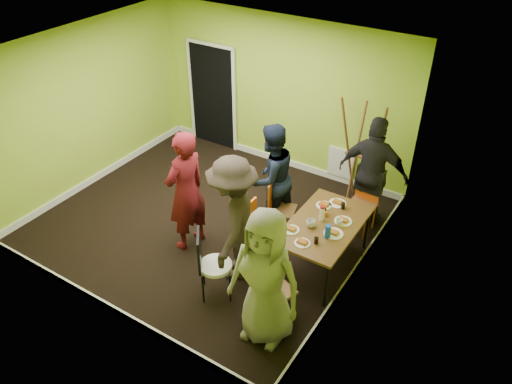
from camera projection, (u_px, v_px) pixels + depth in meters
ground at (209, 221)px, 8.12m from camera, size 5.00×5.00×0.00m
room_walls at (206, 168)px, 7.61m from camera, size 5.04×4.54×2.82m
dining_table at (324, 227)px, 6.87m from camera, size 0.90×1.50×0.75m
chair_left_far at (278, 205)px, 7.60m from camera, size 0.48×0.48×0.93m
chair_left_near at (256, 234)px, 6.90m from camera, size 0.46×0.45×1.06m
chair_back_end at (368, 186)px, 7.64m from camera, size 0.44×0.52×1.04m
chair_front_end at (273, 288)px, 6.16m from camera, size 0.48×0.48×0.91m
chair_bentwood at (210, 261)px, 6.49m from camera, size 0.55×0.55×1.01m
easel at (360, 155)px, 8.03m from camera, size 0.76×0.72×1.91m
plate_near_left at (324, 205)px, 7.19m from camera, size 0.23×0.23×0.01m
plate_near_right at (291, 230)px, 6.72m from camera, size 0.23×0.23×0.01m
plate_far_back at (337, 203)px, 7.23m from camera, size 0.26×0.26×0.01m
plate_far_front at (302, 243)px, 6.49m from camera, size 0.22×0.22×0.01m
plate_wall_back at (343, 221)px, 6.88m from camera, size 0.25×0.25×0.01m
plate_wall_front at (333, 234)px, 6.66m from camera, size 0.27×0.27×0.01m
thermos at (322, 214)px, 6.85m from camera, size 0.07×0.07×0.21m
blue_bottle at (328, 231)px, 6.55m from camera, size 0.08×0.08×0.20m
orange_bottle at (325, 214)px, 6.95m from camera, size 0.04×0.04×0.09m
glass_mid at (324, 211)px, 7.00m from camera, size 0.07×0.07×0.09m
glass_back at (343, 206)px, 7.11m from camera, size 0.06×0.06×0.10m
glass_front at (316, 240)px, 6.48m from camera, size 0.06×0.06×0.09m
cup_a at (311, 224)px, 6.76m from camera, size 0.13×0.13×0.10m
cup_b at (339, 222)px, 6.80m from camera, size 0.10×0.10×0.09m
person_standing at (186, 192)px, 7.14m from camera, size 0.56×0.76×1.90m
person_left_far at (271, 177)px, 7.59m from camera, size 0.91×1.03×1.75m
person_left_near at (233, 219)px, 6.63m from camera, size 1.09×1.37×1.86m
person_back_end at (373, 173)px, 7.60m from camera, size 1.10×0.51×1.84m
person_front_end at (266, 278)px, 5.71m from camera, size 0.94×0.64×1.85m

